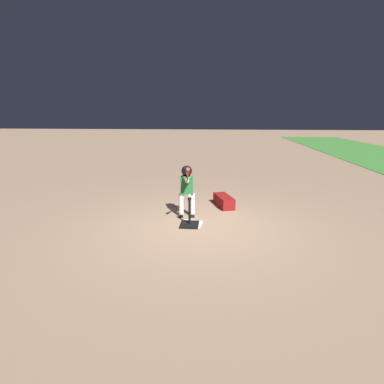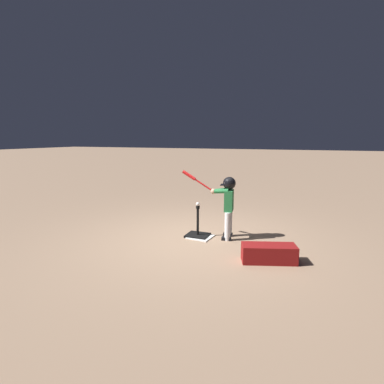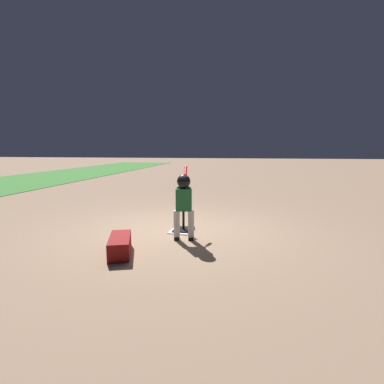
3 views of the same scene
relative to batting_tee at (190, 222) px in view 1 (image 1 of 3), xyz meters
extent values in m
plane|color=#93755B|center=(0.03, 0.20, -0.08)|extent=(90.00, 90.00, 0.00)
cube|color=white|center=(-0.07, 0.03, -0.07)|extent=(0.48, 0.48, 0.02)
cube|color=black|center=(0.00, 0.00, -0.06)|extent=(0.44, 0.39, 0.04)
cylinder|color=black|center=(0.00, 0.00, 0.22)|extent=(0.05, 0.05, 0.53)
cylinder|color=black|center=(0.00, 0.00, 0.51)|extent=(0.08, 0.08, 0.05)
cylinder|color=silver|center=(-0.61, 0.00, 0.19)|extent=(0.13, 0.13, 0.55)
cube|color=black|center=(-0.59, 0.01, -0.05)|extent=(0.19, 0.12, 0.06)
cylinder|color=silver|center=(-0.57, -0.26, 0.19)|extent=(0.13, 0.13, 0.55)
cube|color=black|center=(-0.55, -0.25, -0.05)|extent=(0.19, 0.12, 0.06)
cube|color=#236B38|center=(-0.59, -0.13, 0.67)|extent=(0.19, 0.30, 0.40)
sphere|color=tan|center=(-0.59, -0.13, 0.99)|extent=(0.21, 0.21, 0.21)
sphere|color=black|center=(-0.59, -0.13, 1.00)|extent=(0.24, 0.24, 0.24)
cube|color=black|center=(-0.49, -0.11, 0.97)|extent=(0.15, 0.20, 0.01)
cylinder|color=#236B38|center=(-0.44, -0.06, 0.85)|extent=(0.33, 0.13, 0.12)
cylinder|color=#236B38|center=(-0.43, -0.15, 0.85)|extent=(0.33, 0.21, 0.12)
sphere|color=tan|center=(-0.29, -0.08, 0.83)|extent=(0.10, 0.10, 0.10)
cylinder|color=red|center=(0.00, -0.04, 1.01)|extent=(0.60, 0.12, 0.39)
cylinder|color=red|center=(0.19, -0.01, 1.13)|extent=(0.29, 0.10, 0.20)
cylinder|color=black|center=(-0.31, -0.08, 0.82)|extent=(0.04, 0.05, 0.05)
sphere|color=white|center=(0.00, 0.00, 0.57)|extent=(0.07, 0.07, 0.07)
cube|color=maroon|center=(-1.48, 0.74, 0.06)|extent=(0.90, 0.58, 0.28)
camera|label=1|loc=(6.02, 0.64, 2.22)|focal=28.00mm
camera|label=2|loc=(-2.02, 5.31, 1.85)|focal=28.00mm
camera|label=3|loc=(-5.81, -1.17, 1.59)|focal=28.00mm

